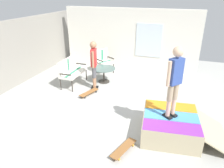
% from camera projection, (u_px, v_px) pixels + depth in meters
% --- Properties ---
extents(ground_plane, '(12.00, 12.00, 0.10)m').
position_uv_depth(ground_plane, '(111.00, 110.00, 6.54)').
color(ground_plane, '#A8A8A3').
extents(back_wall_cinderblock, '(9.00, 0.20, 2.37)m').
position_uv_depth(back_wall_cinderblock, '(1.00, 58.00, 7.26)').
color(back_wall_cinderblock, gray).
rests_on(back_wall_cinderblock, ground_plane).
extents(house_facade, '(0.23, 6.00, 2.63)m').
position_uv_depth(house_facade, '(129.00, 39.00, 9.40)').
color(house_facade, white).
rests_on(house_facade, ground_plane).
extents(skate_ramp, '(1.66, 2.20, 0.54)m').
position_uv_depth(skate_ramp, '(171.00, 125.00, 5.26)').
color(skate_ramp, tan).
rests_on(skate_ramp, ground_plane).
extents(patio_bench, '(1.26, 0.57, 1.02)m').
position_uv_depth(patio_bench, '(71.00, 69.00, 7.92)').
color(patio_bench, '#2D2823').
rests_on(patio_bench, ground_plane).
extents(patio_chair_near_house, '(0.81, 0.79, 1.02)m').
position_uv_depth(patio_chair_near_house, '(103.00, 59.00, 9.09)').
color(patio_chair_near_house, '#2D2823').
rests_on(patio_chair_near_house, ground_plane).
extents(patio_table, '(0.90, 0.90, 0.57)m').
position_uv_depth(patio_table, '(104.00, 72.00, 8.21)').
color(patio_table, '#2D2823').
rests_on(patio_table, ground_plane).
extents(person_watching, '(0.46, 0.31, 1.75)m').
position_uv_depth(person_watching, '(94.00, 62.00, 7.40)').
color(person_watching, black).
rests_on(person_watching, ground_plane).
extents(person_skater, '(0.39, 0.36, 1.72)m').
position_uv_depth(person_skater, '(175.00, 78.00, 4.71)').
color(person_skater, black).
rests_on(person_skater, skate_ramp).
extents(skateboard_by_bench, '(0.82, 0.45, 0.10)m').
position_uv_depth(skateboard_by_bench, '(89.00, 92.00, 7.32)').
color(skateboard_by_bench, brown).
rests_on(skateboard_by_bench, ground_plane).
extents(skateboard_spare, '(0.82, 0.43, 0.10)m').
position_uv_depth(skateboard_spare, '(124.00, 148.00, 4.75)').
color(skateboard_spare, brown).
rests_on(skateboard_spare, ground_plane).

